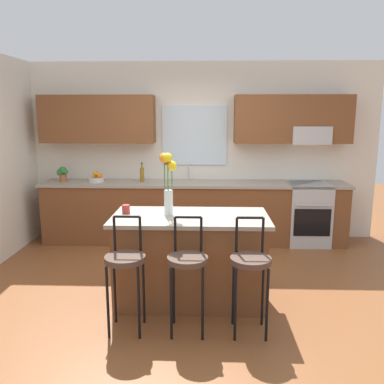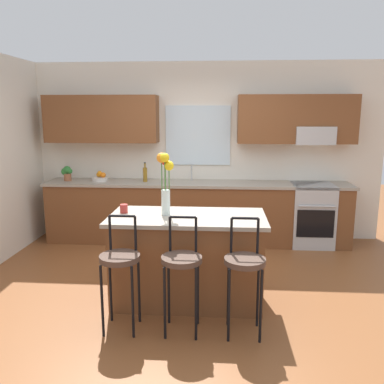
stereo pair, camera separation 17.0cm
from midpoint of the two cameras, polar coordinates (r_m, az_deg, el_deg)
name	(u,v)px [view 1 (the left image)]	position (r m, az deg, el deg)	size (l,w,h in m)	color
ground_plane	(189,289)	(4.61, -1.49, -13.66)	(14.00, 14.00, 0.00)	brown
back_wall_assembly	(197,142)	(6.18, -0.12, 7.23)	(5.60, 0.50, 2.70)	silver
counter_run	(194,212)	(6.06, -0.54, -2.84)	(4.56, 0.64, 0.92)	brown
sink_faucet	(188,172)	(6.09, -1.31, 2.93)	(0.02, 0.13, 0.23)	#B7BABC
oven_range	(307,213)	(6.20, 15.42, -2.98)	(0.60, 0.64, 0.92)	#B7BABC
kitchen_island	(190,258)	(4.17, -1.43, -9.48)	(1.58, 0.78, 0.92)	brown
bar_stool_near	(125,264)	(3.63, -10.86, -10.04)	(0.36, 0.36, 1.04)	black
bar_stool_middle	(188,264)	(3.55, -2.03, -10.33)	(0.36, 0.36, 1.04)	black
bar_stool_far	(250,265)	(3.56, 6.99, -10.37)	(0.36, 0.36, 1.04)	black
flower_vase	(168,178)	(3.99, -4.66, 2.02)	(0.17, 0.15, 0.64)	silver
mug_ceramic	(126,209)	(4.18, -10.59, -2.43)	(0.08, 0.08, 0.09)	#A52D28
fruit_bowl_oranges	(96,178)	(6.20, -14.28, 1.90)	(0.24, 0.24, 0.16)	silver
bottle_olive_oil	(142,174)	(6.03, -7.96, 2.51)	(0.06, 0.06, 0.29)	olive
potted_plant_small	(63,173)	(6.35, -18.77, 2.57)	(0.18, 0.12, 0.23)	#9E5B3D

